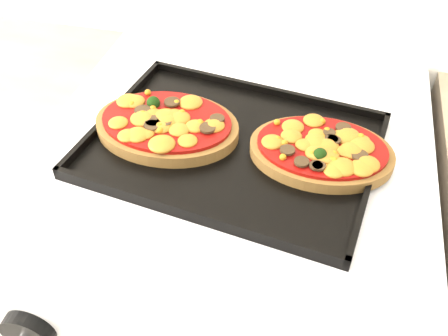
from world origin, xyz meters
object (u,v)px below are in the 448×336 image
(baking_tray, at_px, (232,144))
(pizza_right, at_px, (321,149))
(pizza_left, at_px, (167,124))
(stove, at_px, (230,305))

(baking_tray, distance_m, pizza_right, 0.13)
(pizza_left, height_order, pizza_right, pizza_left)
(pizza_right, bearing_deg, baking_tray, -177.52)
(baking_tray, height_order, pizza_right, pizza_right)
(baking_tray, xyz_separation_m, pizza_left, (-0.10, 0.01, 0.01))
(baking_tray, relative_size, pizza_right, 2.01)
(baking_tray, distance_m, pizza_left, 0.10)
(stove, relative_size, pizza_left, 4.17)
(baking_tray, xyz_separation_m, pizza_right, (0.13, 0.01, 0.01))
(baking_tray, bearing_deg, pizza_left, -175.51)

